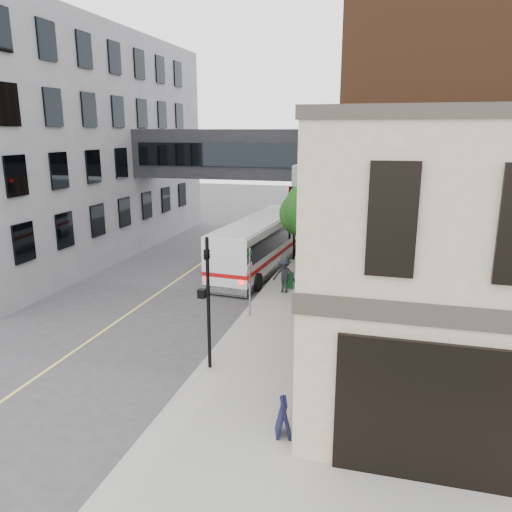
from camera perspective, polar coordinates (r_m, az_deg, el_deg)
The scene contains 17 objects.
ground at distance 15.96m, azimuth -9.25°, elevation -15.84°, with size 120.00×120.00×0.00m, color #38383A.
sidewalk_main at distance 27.94m, azimuth 6.37°, elevation -2.25°, with size 4.00×60.00×0.15m, color gray.
corner_building at distance 15.30m, azimuth 26.05°, elevation -1.39°, with size 10.19×8.12×8.45m.
brick_building at distance 27.83m, azimuth 23.89°, elevation 11.05°, with size 13.76×18.00×14.00m.
opposite_building at distance 36.60m, azimuth -24.26°, elevation 11.50°, with size 14.00×24.00×14.00m, color slate.
skyway_bridge at distance 31.83m, azimuth -1.28°, elevation 11.59°, with size 14.00×3.18×3.00m.
traffic_signal_near at distance 16.32m, azimuth -5.61°, elevation -3.57°, with size 0.44×0.22×4.60m.
traffic_signal_far at distance 30.41m, azimuth 4.16°, elevation 5.45°, with size 0.53×0.28×4.50m.
street_sign_pole at distance 21.16m, azimuth -0.74°, elevation -2.31°, with size 0.08×0.75×3.00m.
street_tree at distance 26.32m, azimuth 6.75°, elevation 5.29°, with size 3.80×3.20×5.60m.
lane_marking at distance 26.25m, azimuth -10.34°, elevation -3.64°, with size 0.12×40.00×0.01m, color #D8CC4C.
bus at distance 28.96m, azimuth 0.57°, elevation 1.63°, with size 3.34×11.05×2.93m.
pedestrian_a at distance 25.88m, azimuth 5.92°, elevation -1.59°, with size 0.57×0.38×1.57m, color silver.
pedestrian_b at distance 22.82m, azimuth 5.55°, elevation -3.78°, with size 0.76×0.59×1.55m, color #C27E93.
pedestrian_c at distance 24.53m, azimuth 3.27°, elevation -2.20°, with size 1.13×0.65×1.76m, color black.
newspaper_box at distance 25.37m, azimuth 3.78°, elevation -2.76°, with size 0.41×0.36×0.81m, color #13551E.
sandwich_board at distance 13.71m, azimuth 3.13°, elevation -17.95°, with size 0.36×0.56×1.01m, color black.
Camera 1 is at (5.92, -12.52, 7.94)m, focal length 35.00 mm.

